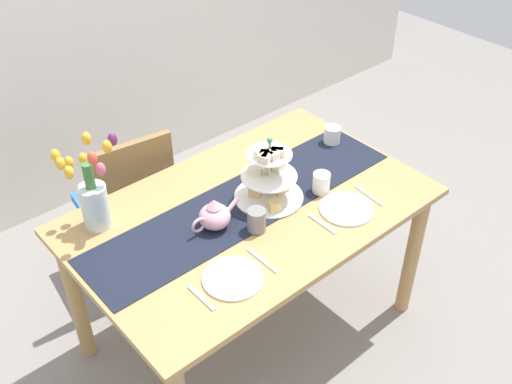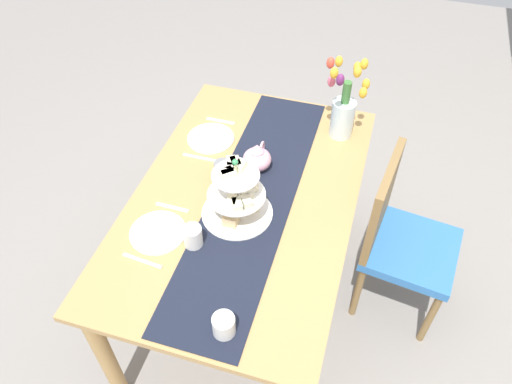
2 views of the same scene
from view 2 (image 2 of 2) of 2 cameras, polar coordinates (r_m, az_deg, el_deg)
ground_plane at (r=2.76m, az=-1.04°, el=-11.64°), size 8.00×8.00×0.00m
dining_table at (r=2.23m, az=-1.27°, el=-2.52°), size 1.51×0.95×0.78m
chair_left at (r=2.45m, az=16.27°, el=-4.88°), size 0.47×0.47×0.91m
table_runner at (r=2.13m, az=-0.39°, el=-0.68°), size 1.48×0.35×0.00m
tiered_cake_stand at (r=1.99m, az=-2.28°, el=-0.45°), size 0.30×0.30×0.30m
teapot at (r=2.23m, az=0.13°, el=3.93°), size 0.24×0.13×0.14m
tulip_vase at (r=2.39m, az=10.13°, el=9.55°), size 0.24×0.21×0.41m
cream_jug at (r=1.73m, az=-3.75°, el=-15.18°), size 0.08×0.08×0.08m
dinner_plate_left at (r=2.43m, az=-5.27°, el=6.21°), size 0.23×0.23×0.01m
fork_left at (r=2.54m, az=-4.12°, el=8.21°), size 0.02×0.15×0.01m
knife_left at (r=2.33m, az=-6.50°, el=3.96°), size 0.01×0.17×0.01m
dinner_plate_right at (r=2.04m, az=-11.30°, el=-4.63°), size 0.23×0.23×0.01m
fork_right at (r=2.13m, az=-9.68°, el=-1.77°), size 0.02×0.15×0.01m
knife_right at (r=1.97m, az=-13.04°, el=-7.77°), size 0.03×0.17×0.01m
mug_grey at (r=2.18m, az=-3.86°, el=2.42°), size 0.08×0.08×0.09m
mug_white_text at (r=1.95m, az=-7.33°, el=-5.14°), size 0.08×0.08×0.09m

